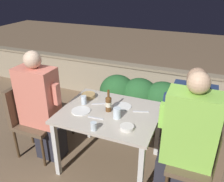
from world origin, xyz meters
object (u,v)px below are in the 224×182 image
Objects in this scene: person_navy_jumper at (186,126)px; beer_bottle at (108,103)px; chair_left_far at (43,102)px; person_coral_top at (42,107)px; chair_left_near at (29,114)px; chair_right_near at (206,158)px; person_green_blouse at (185,140)px; chair_right_far at (205,138)px.

beer_bottle is at bearing -169.70° from person_navy_jumper.
person_navy_jumper is 5.11× the size of beer_bottle.
person_navy_jumper reaches higher than beer_bottle.
person_coral_top is at bearing -53.11° from chair_left_far.
chair_left_near is 0.30m from chair_left_far.
beer_bottle reaches higher than chair_right_near.
chair_left_near is 1.00× the size of chair_left_far.
chair_left_far is at bearing 94.13° from chair_left_near.
person_navy_jumper is (-0.23, 0.30, 0.10)m from chair_right_near.
chair_left_near is 0.67× the size of person_green_blouse.
chair_right_far is at bearing 8.39° from chair_left_near.
person_navy_jumper is (1.80, -0.00, 0.10)m from chair_left_far.
chair_left_near is 1.03m from beer_bottle.
chair_left_far is 2.05m from chair_right_near.
chair_left_far is at bearing 170.46° from person_green_blouse.
chair_left_far is 1.00× the size of chair_right_near.
beer_bottle is at bearing 171.34° from chair_right_near.
chair_right_near is 0.39m from person_navy_jumper.
chair_left_far is 1.81m from person_navy_jumper.
chair_left_near is 2.01m from chair_right_near.
person_green_blouse is (1.83, -0.31, 0.14)m from chair_left_far.
beer_bottle is at bearing -8.56° from chair_left_far.
person_coral_top is at bearing 179.63° from person_green_blouse.
person_coral_top is at bearing -169.50° from person_navy_jumper.
chair_left_near is at bearing -171.47° from beer_bottle.
person_green_blouse is at bearing -120.40° from chair_right_far.
beer_bottle is (-0.81, -0.15, 0.17)m from person_navy_jumper.
person_coral_top is 1.61m from person_navy_jumper.
person_coral_top is 0.39m from chair_left_far.
chair_right_far is at bearing 94.35° from chair_right_near.
chair_right_near is at bearing -8.61° from chair_left_far.
person_coral_top is 1.48× the size of chair_right_far.
chair_left_far is at bearing 179.87° from person_navy_jumper.
person_coral_top is 1.05× the size of person_navy_jumper.
person_navy_jumper is at bearing 94.79° from person_green_blouse.
chair_right_near is at bearing -53.26° from person_navy_jumper.
chair_left_near is 1.81m from person_green_blouse.
chair_right_near is 1.00× the size of chair_right_far.
beer_bottle reaches higher than chair_right_far.
person_coral_top is at bearing 179.67° from chair_right_near.
chair_right_near is 0.71× the size of person_navy_jumper.
person_coral_top is 1.81m from chair_right_far.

